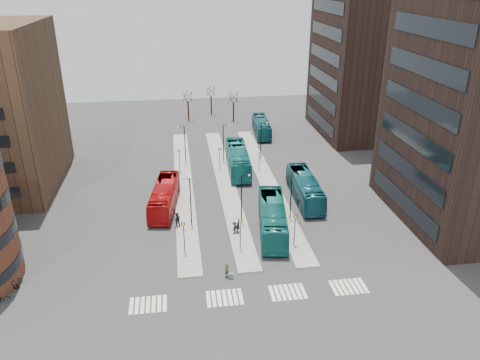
{
  "coord_description": "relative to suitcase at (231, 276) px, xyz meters",
  "views": [
    {
      "loc": [
        -4.49,
        -31.09,
        27.59
      ],
      "look_at": [
        2.61,
        19.38,
        5.0
      ],
      "focal_mm": 35.0,
      "sensor_mm": 36.0,
      "label": 1
    }
  ],
  "objects": [
    {
      "name": "red_bus",
      "position": [
        -6.5,
        16.34,
        1.29
      ],
      "size": [
        4.14,
        11.64,
        3.17
      ],
      "primitive_type": "imported",
      "rotation": [
        0.0,
        0.0,
        -0.13
      ],
      "color": "#AE0D0E",
      "rests_on": "ground"
    },
    {
      "name": "tower_far",
      "position": [
        32.03,
        43.08,
        14.7
      ],
      "size": [
        20.12,
        20.0,
        30.0
      ],
      "color": "black",
      "rests_on": "ground"
    },
    {
      "name": "island_mid",
      "position": [
        2.06,
        23.08,
        -0.22
      ],
      "size": [
        2.5,
        45.0,
        0.15
      ],
      "primitive_type": "cube",
      "color": "gray",
      "rests_on": "ground"
    },
    {
      "name": "teal_bus_a",
      "position": [
        5.91,
        8.61,
        1.41
      ],
      "size": [
        4.66,
        12.54,
        3.41
      ],
      "primitive_type": "imported",
      "rotation": [
        0.0,
        0.0,
        -0.15
      ],
      "color": "#125E5B",
      "rests_on": "ground"
    },
    {
      "name": "bicycle_mid",
      "position": [
        -20.94,
        1.18,
        0.19
      ],
      "size": [
        1.66,
        0.69,
        0.97
      ],
      "primitive_type": "imported",
      "rotation": [
        0.0,
        0.0,
        1.42
      ],
      "color": "gray",
      "rests_on": "ground"
    },
    {
      "name": "teal_bus_c",
      "position": [
        11.84,
        16.15,
        1.35
      ],
      "size": [
        3.18,
        11.91,
        3.29
      ],
      "primitive_type": "imported",
      "rotation": [
        0.0,
        0.0,
        -0.04
      ],
      "color": "#12505B",
      "rests_on": "ground"
    },
    {
      "name": "ground",
      "position": [
        0.06,
        -6.92,
        -0.3
      ],
      "size": [
        160.0,
        160.0,
        0.0
      ],
      "primitive_type": "plane",
      "color": "#2C2C2E",
      "rests_on": "ground"
    },
    {
      "name": "island_left",
      "position": [
        -3.94,
        23.08,
        -0.22
      ],
      "size": [
        2.5,
        45.0,
        0.15
      ],
      "primitive_type": "cube",
      "color": "gray",
      "rests_on": "ground"
    },
    {
      "name": "commuter_a",
      "position": [
        -5.04,
        11.02,
        0.65
      ],
      "size": [
        0.96,
        0.77,
        1.9
      ],
      "primitive_type": "imported",
      "rotation": [
        0.0,
        0.0,
        3.2
      ],
      "color": "black",
      "rests_on": "ground"
    },
    {
      "name": "commuter_c",
      "position": [
        1.49,
        8.59,
        0.45
      ],
      "size": [
        1.05,
        1.09,
        1.48
      ],
      "primitive_type": "imported",
      "rotation": [
        0.0,
        0.0,
        4.0
      ],
      "color": "black",
      "rests_on": "ground"
    },
    {
      "name": "sign_poles",
      "position": [
        1.66,
        16.08,
        2.11
      ],
      "size": [
        12.45,
        22.12,
        3.65
      ],
      "color": "black",
      "rests_on": "ground"
    },
    {
      "name": "teal_bus_b",
      "position": [
        4.43,
        27.43,
        1.46
      ],
      "size": [
        3.52,
        12.71,
        3.51
      ],
      "primitive_type": "imported",
      "rotation": [
        0.0,
        0.0,
        -0.05
      ],
      "color": "#156C6C",
      "rests_on": "ground"
    },
    {
      "name": "crosswalk_stripes",
      "position": [
        1.81,
        -2.92,
        -0.29
      ],
      "size": [
        22.35,
        2.4,
        0.01
      ],
      "color": "silver",
      "rests_on": "ground"
    },
    {
      "name": "commuter_b",
      "position": [
        1.89,
        8.52,
        0.47
      ],
      "size": [
        0.67,
        0.97,
        1.54
      ],
      "primitive_type": "imported",
      "rotation": [
        0.0,
        0.0,
        1.21
      ],
      "color": "black",
      "rests_on": "ground"
    },
    {
      "name": "bicycle_far",
      "position": [
        -20.94,
        2.1,
        0.14
      ],
      "size": [
        1.67,
        0.64,
        0.86
      ],
      "primitive_type": "imported",
      "rotation": [
        0.0,
        0.0,
        1.62
      ],
      "color": "gray",
      "rests_on": "ground"
    },
    {
      "name": "lamp_posts",
      "position": [
        2.69,
        21.08,
        3.28
      ],
      "size": [
        14.04,
        20.24,
        6.12
      ],
      "color": "black",
      "rests_on": "ground"
    },
    {
      "name": "island_right",
      "position": [
        8.06,
        23.08,
        -0.22
      ],
      "size": [
        2.5,
        45.0,
        0.15
      ],
      "primitive_type": "cube",
      "color": "gray",
      "rests_on": "ground"
    },
    {
      "name": "bicycle_near",
      "position": [
        -20.94,
        -0.86,
        0.15
      ],
      "size": [
        1.8,
        1.23,
        0.89
      ],
      "primitive_type": "imported",
      "rotation": [
        0.0,
        0.0,
        1.99
      ],
      "color": "gray",
      "rests_on": "ground"
    },
    {
      "name": "bare_trees",
      "position": [
        2.72,
        55.74,
        2.43
      ],
      "size": [
        10.97,
        8.14,
        5.9
      ],
      "color": "black",
      "rests_on": "ground"
    },
    {
      "name": "teal_bus_d",
      "position": [
        11.13,
        43.95,
        1.19
      ],
      "size": [
        3.19,
        10.84,
        2.98
      ],
      "primitive_type": "imported",
      "rotation": [
        0.0,
        0.0,
        -0.07
      ],
      "color": "#12555E",
      "rests_on": "ground"
    },
    {
      "name": "suitcase",
      "position": [
        0.0,
        0.0,
        0.0
      ],
      "size": [
        0.52,
        0.44,
        0.59
      ],
      "primitive_type": "cube",
      "rotation": [
        0.0,
        0.0,
        -0.15
      ],
      "color": "navy",
      "rests_on": "ground"
    },
    {
      "name": "traveller",
      "position": [
        -0.34,
        0.36,
        0.46
      ],
      "size": [
        0.66,
        0.62,
        1.52
      ],
      "primitive_type": "imported",
      "rotation": [
        0.0,
        0.0,
        0.63
      ],
      "color": "#4D462E",
      "rests_on": "ground"
    }
  ]
}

